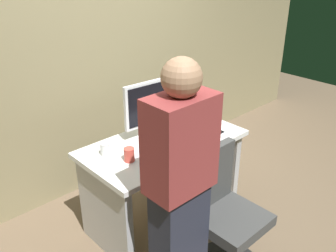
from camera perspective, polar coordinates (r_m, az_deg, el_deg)
ground_plane at (r=3.36m, az=-0.60°, el=-13.70°), size 9.00×9.00×0.00m
wall_back at (r=3.40m, az=-11.68°, el=14.49°), size 6.40×0.10×3.00m
desk at (r=3.06m, az=-0.64°, el=-6.32°), size 1.31×0.69×0.75m
office_chair at (r=2.68m, az=8.59°, el=-13.96°), size 0.52×0.52×0.94m
person_at_desk at (r=2.22m, az=1.82°, el=-9.70°), size 0.40×0.24×1.64m
monitor at (r=2.97m, az=-2.22°, el=3.37°), size 0.54×0.15×0.46m
keyboard at (r=2.84m, az=0.45°, el=-3.18°), size 0.44×0.15×0.02m
mouse at (r=3.05m, az=4.46°, el=-0.99°), size 0.06×0.10×0.03m
cup_near_keyboard at (r=2.66m, az=-5.98°, el=-4.40°), size 0.08×0.08×0.10m
cup_by_monitor at (r=2.76m, az=-9.62°, el=-3.55°), size 0.07×0.07×0.10m
book_stack at (r=3.31m, az=3.40°, el=2.01°), size 0.21×0.17×0.11m
cell_phone at (r=3.13m, az=7.25°, el=-0.65°), size 0.07×0.15×0.01m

